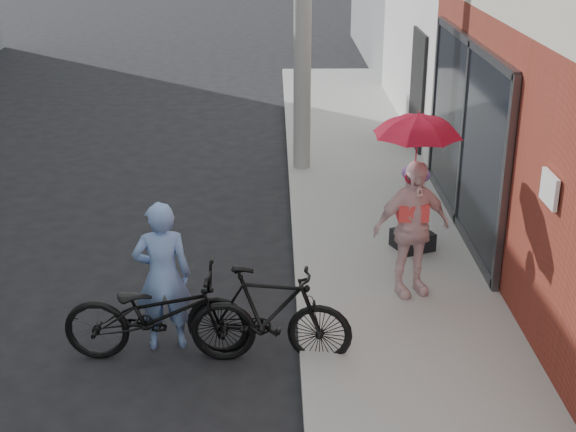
{
  "coord_description": "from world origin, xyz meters",
  "views": [
    {
      "loc": [
        0.64,
        -6.64,
        4.33
      ],
      "look_at": [
        0.79,
        1.37,
        1.1
      ],
      "focal_mm": 50.0,
      "sensor_mm": 36.0,
      "label": 1
    }
  ],
  "objects_px": {
    "bike_right": "(269,314)",
    "kimono_woman": "(411,228)",
    "officer": "(163,276)",
    "bike_left": "(159,314)",
    "planter": "(412,240)"
  },
  "relations": [
    {
      "from": "bike_right",
      "to": "kimono_woman",
      "type": "bearing_deg",
      "value": -43.3
    },
    {
      "from": "officer",
      "to": "bike_left",
      "type": "height_order",
      "value": "officer"
    },
    {
      "from": "officer",
      "to": "planter",
      "type": "relative_size",
      "value": 3.64
    },
    {
      "from": "officer",
      "to": "kimono_woman",
      "type": "relative_size",
      "value": 1.01
    },
    {
      "from": "officer",
      "to": "kimono_woman",
      "type": "distance_m",
      "value": 2.79
    },
    {
      "from": "officer",
      "to": "planter",
      "type": "bearing_deg",
      "value": -151.19
    },
    {
      "from": "officer",
      "to": "bike_right",
      "type": "height_order",
      "value": "officer"
    },
    {
      "from": "officer",
      "to": "bike_left",
      "type": "bearing_deg",
      "value": 77.66
    },
    {
      "from": "kimono_woman",
      "to": "bike_right",
      "type": "bearing_deg",
      "value": -161.19
    },
    {
      "from": "bike_left",
      "to": "planter",
      "type": "bearing_deg",
      "value": -48.65
    },
    {
      "from": "bike_left",
      "to": "kimono_woman",
      "type": "bearing_deg",
      "value": -64.24
    },
    {
      "from": "bike_left",
      "to": "bike_right",
      "type": "bearing_deg",
      "value": -89.06
    },
    {
      "from": "bike_left",
      "to": "bike_right",
      "type": "distance_m",
      "value": 1.07
    },
    {
      "from": "officer",
      "to": "planter",
      "type": "distance_m",
      "value": 3.63
    },
    {
      "from": "officer",
      "to": "bike_left",
      "type": "distance_m",
      "value": 0.38
    }
  ]
}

